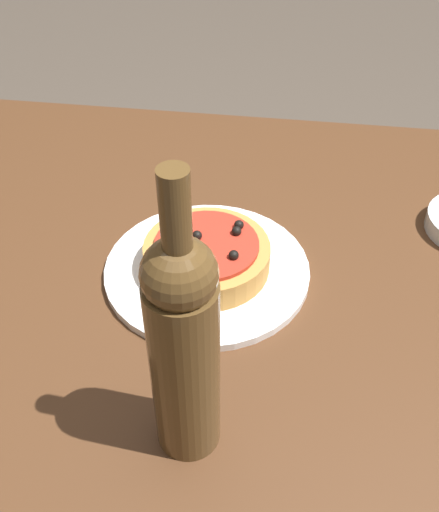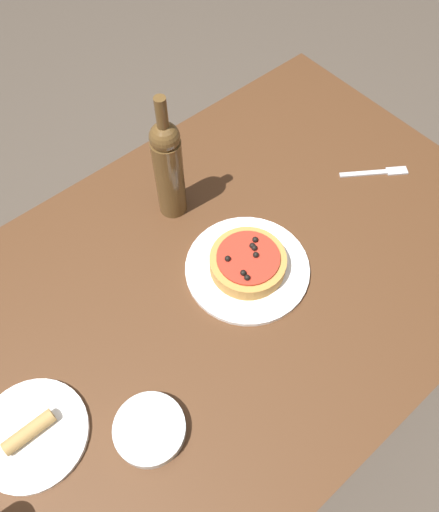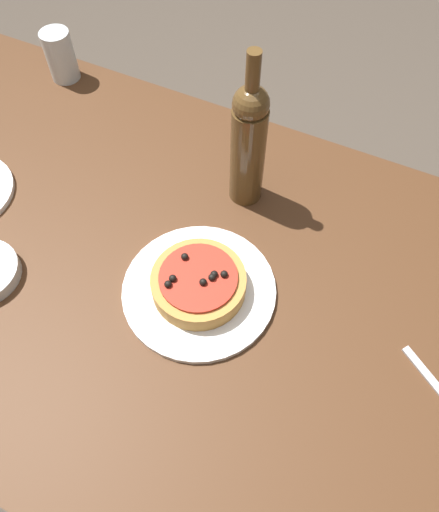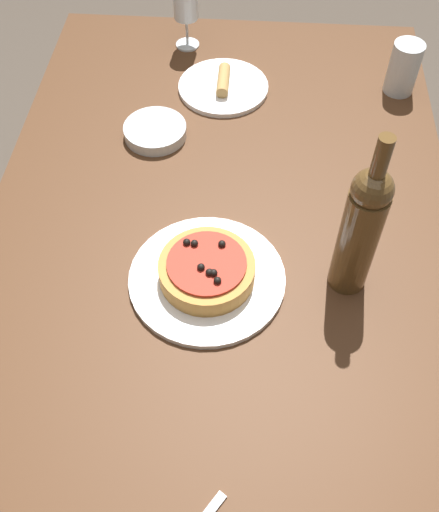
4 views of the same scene
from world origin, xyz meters
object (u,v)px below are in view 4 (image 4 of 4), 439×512
object	(u,v)px
wine_glass	(186,4)
side_bowl	(155,131)
dining_table	(219,262)
wine_bottle	(361,228)
dinner_plate	(207,279)
water_cup	(404,68)
pizza	(207,270)
side_plate	(223,86)

from	to	relation	value
wine_glass	side_bowl	xyz separation A→B (m)	(-0.36, 0.04, -0.10)
dining_table	wine_bottle	xyz separation A→B (m)	(-0.08, -0.25, 0.23)
dining_table	side_bowl	size ratio (longest dim) A/B	10.97
dinner_plate	water_cup	xyz separation A→B (m)	(0.60, -0.42, 0.06)
wine_glass	dining_table	bearing A→B (deg)	-168.72
pizza	wine_glass	bearing A→B (deg)	8.71
pizza	wine_bottle	size ratio (longest dim) A/B	0.51
wine_glass	side_plate	distance (m)	0.23
dinner_plate	wine_glass	xyz separation A→B (m)	(0.75, 0.11, 0.11)
wine_bottle	pizza	bearing A→B (deg)	94.43
wine_bottle	side_plate	distance (m)	0.63
wine_glass	wine_bottle	world-z (taller)	wine_bottle
dining_table	wine_bottle	bearing A→B (deg)	-107.93
side_plate	pizza	bearing A→B (deg)	-179.15
dinner_plate	side_bowl	size ratio (longest dim) A/B	2.06
dinner_plate	pizza	bearing A→B (deg)	23.03
dinner_plate	pizza	distance (m)	0.03
dining_table	side_bowl	world-z (taller)	side_bowl
dinner_plate	pizza	size ratio (longest dim) A/B	1.65
side_bowl	side_plate	distance (m)	0.23
dining_table	pizza	bearing A→B (deg)	171.58
pizza	side_plate	xyz separation A→B (m)	(0.57, 0.01, -0.03)
wine_bottle	water_cup	bearing A→B (deg)	-15.18
pizza	dinner_plate	bearing A→B (deg)	-156.97
dinner_plate	side_bowl	world-z (taller)	side_bowl
wine_glass	dinner_plate	bearing A→B (deg)	-171.28
pizza	side_plate	distance (m)	0.57
wine_bottle	water_cup	xyz separation A→B (m)	(0.58, -0.16, -0.09)
dining_table	wine_glass	bearing A→B (deg)	11.28
water_cup	side_plate	size ratio (longest dim) A/B	0.58
dinner_plate	wine_glass	bearing A→B (deg)	8.72
pizza	side_plate	bearing A→B (deg)	0.85
side_bowl	pizza	bearing A→B (deg)	-158.94
dinner_plate	wine_bottle	bearing A→B (deg)	-85.56
side_plate	wine_glass	bearing A→B (deg)	31.09
dining_table	pizza	distance (m)	0.15
dining_table	water_cup	distance (m)	0.66
pizza	wine_bottle	xyz separation A→B (m)	(0.02, -0.26, 0.12)
water_cup	side_plate	distance (m)	0.43
dinner_plate	wine_bottle	distance (m)	0.30
side_bowl	dining_table	bearing A→B (deg)	-150.49
side_plate	wine_bottle	bearing A→B (deg)	-154.08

